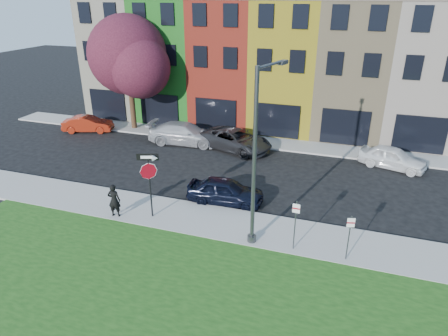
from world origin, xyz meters
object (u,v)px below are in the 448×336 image
(man, at_px, (114,200))
(sedan_near, at_px, (225,191))
(street_lamp, at_px, (257,159))
(stop_sign, at_px, (149,173))

(man, height_order, sedan_near, man)
(street_lamp, bearing_deg, sedan_near, 144.07)
(stop_sign, height_order, street_lamp, street_lamp)
(sedan_near, height_order, street_lamp, street_lamp)
(man, bearing_deg, street_lamp, 169.45)
(man, bearing_deg, sedan_near, -157.53)
(stop_sign, distance_m, street_lamp, 5.63)
(man, height_order, street_lamp, street_lamp)
(sedan_near, xyz_separation_m, street_lamp, (2.41, -3.09, 3.38))
(stop_sign, relative_size, man, 1.95)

